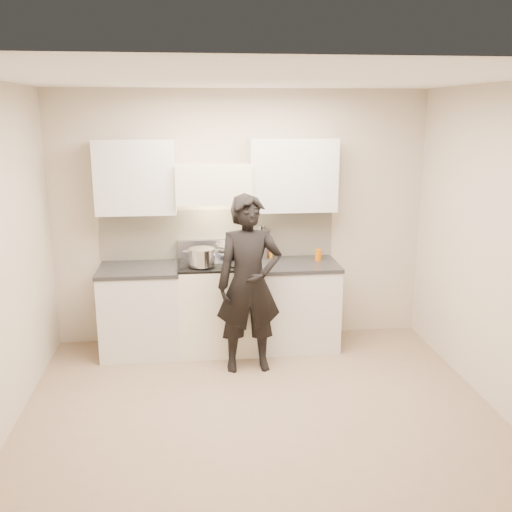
{
  "coord_description": "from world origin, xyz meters",
  "views": [
    {
      "loc": [
        -0.52,
        -4.29,
        2.46
      ],
      "look_at": [
        0.09,
        1.05,
        1.1
      ],
      "focal_mm": 40.0,
      "sensor_mm": 36.0,
      "label": 1
    }
  ],
  "objects_px": {
    "utensil_crock": "(262,248)",
    "person": "(249,284)",
    "stove": "(216,306)",
    "wok": "(233,248)",
    "counter_right": "(293,304)"
  },
  "relations": [
    {
      "from": "utensil_crock",
      "to": "counter_right",
      "type": "bearing_deg",
      "value": -38.04
    },
    {
      "from": "stove",
      "to": "counter_right",
      "type": "relative_size",
      "value": 1.04
    },
    {
      "from": "stove",
      "to": "wok",
      "type": "height_order",
      "value": "wok"
    },
    {
      "from": "wok",
      "to": "counter_right",
      "type": "bearing_deg",
      "value": -12.91
    },
    {
      "from": "stove",
      "to": "counter_right",
      "type": "height_order",
      "value": "stove"
    },
    {
      "from": "counter_right",
      "to": "utensil_crock",
      "type": "xyz_separation_m",
      "value": [
        -0.31,
        0.24,
        0.57
      ]
    },
    {
      "from": "counter_right",
      "to": "person",
      "type": "relative_size",
      "value": 0.53
    },
    {
      "from": "person",
      "to": "stove",
      "type": "bearing_deg",
      "value": 117.12
    },
    {
      "from": "stove",
      "to": "wok",
      "type": "relative_size",
      "value": 2.07
    },
    {
      "from": "stove",
      "to": "counter_right",
      "type": "distance_m",
      "value": 0.83
    },
    {
      "from": "utensil_crock",
      "to": "person",
      "type": "height_order",
      "value": "person"
    },
    {
      "from": "person",
      "to": "utensil_crock",
      "type": "bearing_deg",
      "value": 72.18
    },
    {
      "from": "stove",
      "to": "utensil_crock",
      "type": "bearing_deg",
      "value": 25.38
    },
    {
      "from": "counter_right",
      "to": "utensil_crock",
      "type": "distance_m",
      "value": 0.69
    },
    {
      "from": "wok",
      "to": "person",
      "type": "distance_m",
      "value": 0.71
    }
  ]
}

